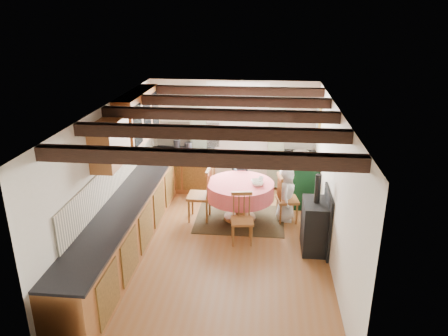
# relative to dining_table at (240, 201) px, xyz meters

# --- Properties ---
(floor) EXTENTS (3.60, 5.50, 0.00)m
(floor) POSITION_rel_dining_table_xyz_m (-0.28, -1.08, -0.38)
(floor) COLOR brown
(floor) RESTS_ON ground
(ceiling) EXTENTS (3.60, 5.50, 0.00)m
(ceiling) POSITION_rel_dining_table_xyz_m (-0.28, -1.08, 2.02)
(ceiling) COLOR white
(ceiling) RESTS_ON ground
(wall_back) EXTENTS (3.60, 0.00, 2.40)m
(wall_back) POSITION_rel_dining_table_xyz_m (-0.28, 1.67, 0.82)
(wall_back) COLOR silver
(wall_back) RESTS_ON ground
(wall_front) EXTENTS (3.60, 0.00, 2.40)m
(wall_front) POSITION_rel_dining_table_xyz_m (-0.28, -3.83, 0.82)
(wall_front) COLOR silver
(wall_front) RESTS_ON ground
(wall_left) EXTENTS (0.00, 5.50, 2.40)m
(wall_left) POSITION_rel_dining_table_xyz_m (-2.08, -1.08, 0.82)
(wall_left) COLOR silver
(wall_left) RESTS_ON ground
(wall_right) EXTENTS (0.00, 5.50, 2.40)m
(wall_right) POSITION_rel_dining_table_xyz_m (1.52, -1.08, 0.82)
(wall_right) COLOR silver
(wall_right) RESTS_ON ground
(beam_a) EXTENTS (3.60, 0.16, 0.16)m
(beam_a) POSITION_rel_dining_table_xyz_m (-0.28, -3.08, 1.93)
(beam_a) COLOR black
(beam_a) RESTS_ON ceiling
(beam_b) EXTENTS (3.60, 0.16, 0.16)m
(beam_b) POSITION_rel_dining_table_xyz_m (-0.28, -2.08, 1.93)
(beam_b) COLOR black
(beam_b) RESTS_ON ceiling
(beam_c) EXTENTS (3.60, 0.16, 0.16)m
(beam_c) POSITION_rel_dining_table_xyz_m (-0.28, -1.08, 1.93)
(beam_c) COLOR black
(beam_c) RESTS_ON ceiling
(beam_d) EXTENTS (3.60, 0.16, 0.16)m
(beam_d) POSITION_rel_dining_table_xyz_m (-0.28, -0.08, 1.93)
(beam_d) COLOR black
(beam_d) RESTS_ON ceiling
(beam_e) EXTENTS (3.60, 0.16, 0.16)m
(beam_e) POSITION_rel_dining_table_xyz_m (-0.28, 0.92, 1.93)
(beam_e) COLOR black
(beam_e) RESTS_ON ceiling
(splash_left) EXTENTS (0.02, 4.50, 0.55)m
(splash_left) POSITION_rel_dining_table_xyz_m (-2.06, -0.78, 0.82)
(splash_left) COLOR beige
(splash_left) RESTS_ON wall_left
(splash_back) EXTENTS (1.40, 0.02, 0.55)m
(splash_back) POSITION_rel_dining_table_xyz_m (-1.28, 1.65, 0.82)
(splash_back) COLOR beige
(splash_back) RESTS_ON wall_back
(base_cabinet_left) EXTENTS (0.60, 5.30, 0.88)m
(base_cabinet_left) POSITION_rel_dining_table_xyz_m (-1.78, -1.08, 0.06)
(base_cabinet_left) COLOR brown
(base_cabinet_left) RESTS_ON floor
(base_cabinet_back) EXTENTS (1.30, 0.60, 0.88)m
(base_cabinet_back) POSITION_rel_dining_table_xyz_m (-1.33, 1.37, 0.06)
(base_cabinet_back) COLOR brown
(base_cabinet_back) RESTS_ON floor
(worktop_left) EXTENTS (0.64, 5.30, 0.04)m
(worktop_left) POSITION_rel_dining_table_xyz_m (-1.76, -1.08, 0.52)
(worktop_left) COLOR black
(worktop_left) RESTS_ON base_cabinet_left
(worktop_back) EXTENTS (1.30, 0.64, 0.04)m
(worktop_back) POSITION_rel_dining_table_xyz_m (-1.33, 1.35, 0.52)
(worktop_back) COLOR black
(worktop_back) RESTS_ON base_cabinet_back
(wall_cabinet_glass) EXTENTS (0.34, 1.80, 0.90)m
(wall_cabinet_glass) POSITION_rel_dining_table_xyz_m (-1.91, 0.12, 1.57)
(wall_cabinet_glass) COLOR brown
(wall_cabinet_glass) RESTS_ON wall_left
(wall_cabinet_solid) EXTENTS (0.34, 0.90, 0.70)m
(wall_cabinet_solid) POSITION_rel_dining_table_xyz_m (-1.91, -1.38, 1.52)
(wall_cabinet_solid) COLOR brown
(wall_cabinet_solid) RESTS_ON wall_left
(window_frame) EXTENTS (1.34, 0.03, 1.54)m
(window_frame) POSITION_rel_dining_table_xyz_m (-0.18, 1.66, 1.22)
(window_frame) COLOR white
(window_frame) RESTS_ON wall_back
(window_pane) EXTENTS (1.20, 0.01, 1.40)m
(window_pane) POSITION_rel_dining_table_xyz_m (-0.18, 1.66, 1.22)
(window_pane) COLOR white
(window_pane) RESTS_ON wall_back
(curtain_left) EXTENTS (0.35, 0.10, 2.10)m
(curtain_left) POSITION_rel_dining_table_xyz_m (-1.03, 1.57, 0.72)
(curtain_left) COLOR beige
(curtain_left) RESTS_ON wall_back
(curtain_right) EXTENTS (0.35, 0.10, 2.10)m
(curtain_right) POSITION_rel_dining_table_xyz_m (0.67, 1.57, 0.72)
(curtain_right) COLOR beige
(curtain_right) RESTS_ON wall_back
(curtain_rod) EXTENTS (2.00, 0.03, 0.03)m
(curtain_rod) POSITION_rel_dining_table_xyz_m (-0.18, 1.57, 1.82)
(curtain_rod) COLOR black
(curtain_rod) RESTS_ON wall_back
(wall_picture) EXTENTS (0.04, 0.50, 0.60)m
(wall_picture) POSITION_rel_dining_table_xyz_m (1.49, 1.22, 1.32)
(wall_picture) COLOR gold
(wall_picture) RESTS_ON wall_right
(wall_plate) EXTENTS (0.30, 0.02, 0.30)m
(wall_plate) POSITION_rel_dining_table_xyz_m (0.77, 1.64, 1.32)
(wall_plate) COLOR silver
(wall_plate) RESTS_ON wall_back
(rug) EXTENTS (1.68, 1.31, 0.01)m
(rug) POSITION_rel_dining_table_xyz_m (0.00, 0.00, -0.38)
(rug) COLOR #382C18
(rug) RESTS_ON floor
(dining_table) EXTENTS (1.27, 1.27, 0.76)m
(dining_table) POSITION_rel_dining_table_xyz_m (0.00, 0.00, 0.00)
(dining_table) COLOR #D97E7B
(dining_table) RESTS_ON floor
(chair_near) EXTENTS (0.43, 0.45, 0.89)m
(chair_near) POSITION_rel_dining_table_xyz_m (0.09, -0.85, 0.06)
(chair_near) COLOR brown
(chair_near) RESTS_ON floor
(chair_left) EXTENTS (0.48, 0.46, 1.04)m
(chair_left) POSITION_rel_dining_table_xyz_m (-0.77, -0.05, 0.14)
(chair_left) COLOR brown
(chair_left) RESTS_ON floor
(chair_right) EXTENTS (0.49, 0.47, 0.94)m
(chair_right) POSITION_rel_dining_table_xyz_m (0.89, 0.05, 0.09)
(chair_right) COLOR brown
(chair_right) RESTS_ON floor
(aga_range) EXTENTS (0.68, 1.06, 0.97)m
(aga_range) POSITION_rel_dining_table_xyz_m (1.19, 1.01, 0.11)
(aga_range) COLOR #0F3219
(aga_range) RESTS_ON floor
(cast_iron_stove) EXTENTS (0.40, 0.67, 1.34)m
(cast_iron_stove) POSITION_rel_dining_table_xyz_m (1.30, -0.95, 0.29)
(cast_iron_stove) COLOR black
(cast_iron_stove) RESTS_ON floor
(child_far) EXTENTS (0.43, 0.32, 1.09)m
(child_far) POSITION_rel_dining_table_xyz_m (-0.04, 0.81, 0.17)
(child_far) COLOR #28323C
(child_far) RESTS_ON floor
(child_right) EXTENTS (0.39, 0.56, 1.09)m
(child_right) POSITION_rel_dining_table_xyz_m (0.86, 0.08, 0.16)
(child_right) COLOR white
(child_right) RESTS_ON floor
(bowl_a) EXTENTS (0.27, 0.27, 0.05)m
(bowl_a) POSITION_rel_dining_table_xyz_m (0.31, 0.03, 0.41)
(bowl_a) COLOR silver
(bowl_a) RESTS_ON dining_table
(bowl_b) EXTENTS (0.26, 0.26, 0.06)m
(bowl_b) POSITION_rel_dining_table_xyz_m (0.33, -0.12, 0.41)
(bowl_b) COLOR silver
(bowl_b) RESTS_ON dining_table
(cup) EXTENTS (0.13, 0.13, 0.09)m
(cup) POSITION_rel_dining_table_xyz_m (0.38, 0.11, 0.43)
(cup) COLOR silver
(cup) RESTS_ON dining_table
(canister_tall) EXTENTS (0.14, 0.14, 0.24)m
(canister_tall) POSITION_rel_dining_table_xyz_m (-1.46, 1.32, 0.66)
(canister_tall) COLOR #262628
(canister_tall) RESTS_ON worktop_back
(canister_wide) EXTENTS (0.16, 0.16, 0.18)m
(canister_wide) POSITION_rel_dining_table_xyz_m (-1.22, 1.36, 0.63)
(canister_wide) COLOR #262628
(canister_wide) RESTS_ON worktop_back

